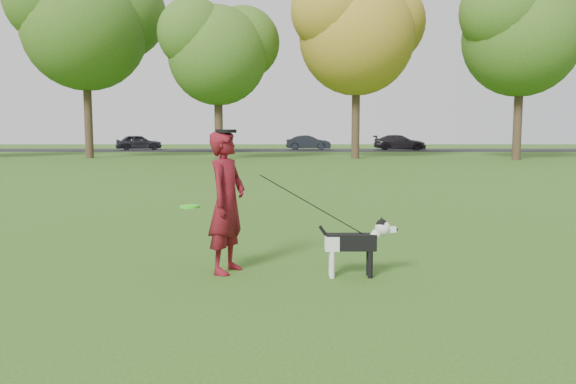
{
  "coord_description": "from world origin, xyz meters",
  "views": [
    {
      "loc": [
        -0.1,
        -6.95,
        1.68
      ],
      "look_at": [
        -0.08,
        -0.32,
        0.95
      ],
      "focal_mm": 35.0,
      "sensor_mm": 36.0,
      "label": 1
    }
  ],
  "objects_px": {
    "dog": "(357,241)",
    "car_right": "(400,142)",
    "man": "(227,202)",
    "car_left": "(139,142)",
    "car_mid": "(309,143)"
  },
  "relations": [
    {
      "from": "dog",
      "to": "car_right",
      "type": "xyz_separation_m",
      "value": [
        8.65,
        40.63,
        0.23
      ]
    },
    {
      "from": "man",
      "to": "car_right",
      "type": "xyz_separation_m",
      "value": [
        10.16,
        40.4,
        -0.19
      ]
    },
    {
      "from": "car_left",
      "to": "man",
      "type": "bearing_deg",
      "value": 179.94
    },
    {
      "from": "car_left",
      "to": "car_right",
      "type": "distance_m",
      "value": 21.77
    },
    {
      "from": "man",
      "to": "car_right",
      "type": "relative_size",
      "value": 0.39
    },
    {
      "from": "car_right",
      "to": "man",
      "type": "bearing_deg",
      "value": 171.21
    },
    {
      "from": "man",
      "to": "car_mid",
      "type": "height_order",
      "value": "man"
    },
    {
      "from": "man",
      "to": "car_mid",
      "type": "xyz_separation_m",
      "value": [
        2.56,
        40.4,
        -0.21
      ]
    },
    {
      "from": "man",
      "to": "dog",
      "type": "relative_size",
      "value": 1.85
    },
    {
      "from": "car_mid",
      "to": "man",
      "type": "bearing_deg",
      "value": -179.66
    },
    {
      "from": "man",
      "to": "dog",
      "type": "distance_m",
      "value": 1.58
    },
    {
      "from": "car_left",
      "to": "car_right",
      "type": "height_order",
      "value": "car_left"
    },
    {
      "from": "man",
      "to": "dog",
      "type": "xyz_separation_m",
      "value": [
        1.51,
        -0.22,
        -0.42
      ]
    },
    {
      "from": "car_mid",
      "to": "car_right",
      "type": "height_order",
      "value": "car_right"
    },
    {
      "from": "dog",
      "to": "car_left",
      "type": "distance_m",
      "value": 42.7
    }
  ]
}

